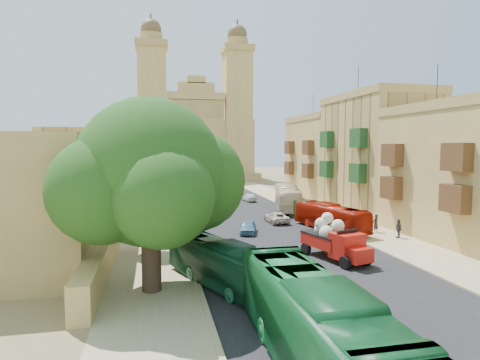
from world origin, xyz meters
name	(u,v)px	position (x,y,z in m)	size (l,w,h in m)	color
ground	(352,305)	(0.00, 0.00, 0.00)	(260.00, 260.00, 0.00)	olive
road_surface	(233,210)	(0.00, 30.00, 0.01)	(14.00, 140.00, 0.01)	black
sidewalk_east	(307,208)	(9.50, 30.00, 0.01)	(5.00, 140.00, 0.01)	tan
sidewalk_west	(153,213)	(-9.50, 30.00, 0.01)	(5.00, 140.00, 0.01)	tan
kerb_east	(288,208)	(7.00, 30.00, 0.06)	(0.25, 140.00, 0.12)	tan
kerb_west	(175,212)	(-7.00, 30.00, 0.06)	(0.25, 140.00, 0.12)	tan
townhouse_b	(467,171)	(15.95, 11.00, 5.66)	(9.00, 14.00, 14.90)	tan
townhouse_c	(376,153)	(15.95, 25.00, 6.91)	(9.00, 14.00, 17.40)	tan
townhouse_d	(326,157)	(15.95, 39.00, 6.16)	(9.00, 14.00, 15.90)	tan
west_wall	(119,222)	(-12.50, 20.00, 0.90)	(1.00, 40.00, 1.80)	tan
west_building_low	(46,189)	(-18.00, 18.00, 4.20)	(10.00, 28.00, 8.40)	#9E7E45
west_building_mid	(93,165)	(-18.00, 44.00, 5.00)	(10.00, 22.00, 10.00)	tan
church	(194,139)	(0.00, 78.61, 9.52)	(28.00, 22.50, 36.30)	tan
ficus_tree	(152,178)	(-9.41, 4.01, 6.04)	(10.22, 9.40, 10.22)	#39271C
street_tree_a	(145,204)	(-10.00, 12.00, 3.53)	(3.43, 3.43, 5.27)	#39271C
street_tree_b	(147,192)	(-10.00, 24.00, 3.11)	(3.02, 3.02, 4.65)	#39271C
street_tree_c	(149,180)	(-10.00, 36.00, 3.32)	(3.23, 3.23, 4.97)	#39271C
street_tree_d	(150,176)	(-10.00, 48.00, 3.03)	(2.95, 2.95, 4.53)	#39271C
red_truck	(335,240)	(2.63, 7.48, 1.37)	(3.35, 5.65, 3.12)	#B6160E
olive_pickup	(304,209)	(6.50, 23.32, 0.94)	(3.19, 5.02, 1.92)	#30481B
bus_green_south	(315,325)	(-4.00, -4.96, 1.59)	(2.68, 11.43, 3.19)	#156330
bus_green_north	(221,263)	(-5.77, 4.03, 1.26)	(2.11, 9.02, 2.51)	#144A2D
bus_red_east	(331,217)	(6.50, 16.52, 1.21)	(2.04, 8.70, 2.42)	#9D1405
bus_cream_east	(288,198)	(6.50, 28.74, 1.52)	(2.56, 10.93, 3.05)	beige
car_blue_a	(248,227)	(-1.23, 16.79, 0.57)	(1.34, 3.34, 1.14)	teal
car_white_a	(211,210)	(-3.12, 26.84, 0.60)	(1.28, 3.66, 1.21)	silver
car_cream	(276,217)	(2.73, 21.15, 0.54)	(1.79, 3.88, 1.08)	beige
car_dkblue	(206,195)	(-1.87, 41.20, 0.64)	(1.81, 4.44, 1.29)	#0D1244
car_white_b	(249,197)	(3.74, 37.47, 0.58)	(1.37, 3.41, 1.16)	silver
car_blue_b	(198,186)	(-1.76, 53.65, 0.72)	(1.53, 4.38, 1.44)	#3866AB
pedestrian_a	(376,223)	(10.02, 14.74, 0.82)	(0.60, 0.39, 1.65)	#242226
pedestrian_c	(398,229)	(10.73, 12.39, 0.81)	(0.94, 0.39, 1.61)	#353639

